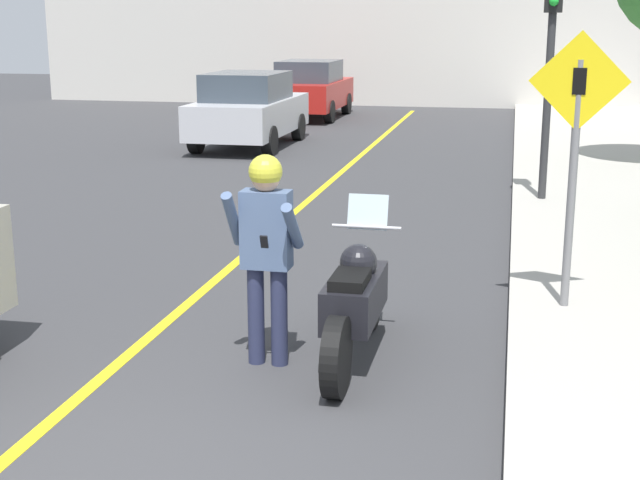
% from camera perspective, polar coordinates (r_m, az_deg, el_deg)
% --- Properties ---
extents(road_center_line, '(0.12, 36.00, 0.01)m').
position_cam_1_polar(road_center_line, '(11.43, -4.16, -0.37)').
color(road_center_line, yellow).
rests_on(road_center_line, ground).
extents(motorcycle, '(0.62, 2.25, 1.30)m').
position_cam_1_polar(motorcycle, '(7.53, 2.27, -3.93)').
color(motorcycle, black).
rests_on(motorcycle, ground).
extents(person_biker, '(0.59, 0.48, 1.77)m').
position_cam_1_polar(person_biker, '(7.25, -3.46, 0.16)').
color(person_biker, '#282D4C').
rests_on(person_biker, ground).
extents(crossing_sign, '(0.91, 0.08, 2.59)m').
position_cam_1_polar(crossing_sign, '(8.59, 16.00, 5.90)').
color(crossing_sign, slate).
rests_on(crossing_sign, sidewalk_curb).
extents(traffic_light, '(0.26, 0.30, 3.54)m').
position_cam_1_polar(traffic_light, '(13.93, 14.60, 12.62)').
color(traffic_light, '#2D2D30').
rests_on(traffic_light, sidewalk_curb).
extents(parked_car_silver, '(1.88, 4.20, 1.68)m').
position_cam_1_polar(parked_car_silver, '(20.48, -4.58, 8.35)').
color(parked_car_silver, black).
rests_on(parked_car_silver, ground).
extents(parked_car_red, '(1.88, 4.20, 1.68)m').
position_cam_1_polar(parked_car_red, '(26.58, -0.61, 9.65)').
color(parked_car_red, black).
rests_on(parked_car_red, ground).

